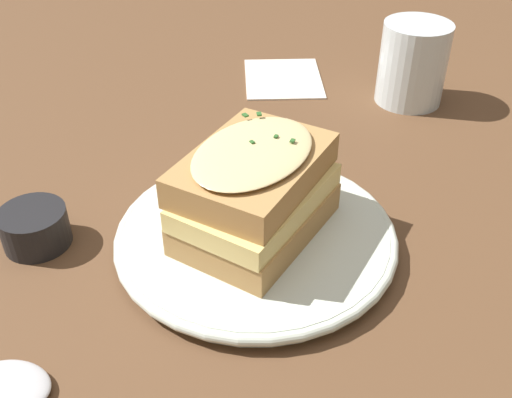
% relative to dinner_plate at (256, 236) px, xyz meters
% --- Properties ---
extents(ground_plane, '(2.40, 2.40, 0.00)m').
position_rel_dinner_plate_xyz_m(ground_plane, '(-0.02, -0.03, -0.01)').
color(ground_plane, brown).
extents(dinner_plate, '(0.24, 0.24, 0.02)m').
position_rel_dinner_plate_xyz_m(dinner_plate, '(0.00, 0.00, 0.00)').
color(dinner_plate, silver).
rests_on(dinner_plate, ground_plane).
extents(sandwich, '(0.16, 0.14, 0.08)m').
position_rel_dinner_plate_xyz_m(sandwich, '(0.00, 0.00, 0.04)').
color(sandwich, '#B2844C').
rests_on(sandwich, dinner_plate).
extents(water_glass, '(0.08, 0.08, 0.10)m').
position_rel_dinner_plate_xyz_m(water_glass, '(0.29, -0.15, 0.04)').
color(water_glass, silver).
rests_on(water_glass, ground_plane).
extents(napkin, '(0.13, 0.11, 0.00)m').
position_rel_dinner_plate_xyz_m(napkin, '(0.33, -0.00, -0.01)').
color(napkin, silver).
rests_on(napkin, ground_plane).
extents(condiment_pot, '(0.06, 0.06, 0.03)m').
position_rel_dinner_plate_xyz_m(condiment_pot, '(-0.02, 0.19, 0.01)').
color(condiment_pot, black).
rests_on(condiment_pot, ground_plane).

